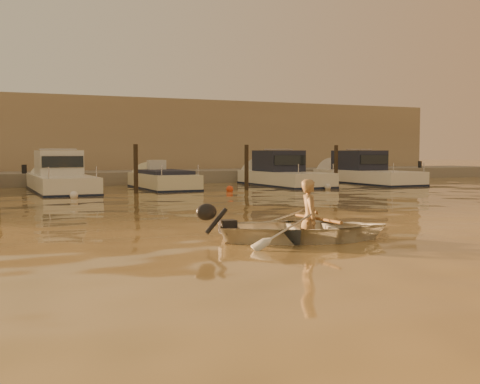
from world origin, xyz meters
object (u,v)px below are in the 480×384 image
moored_boat_4 (284,173)px  moored_boat_5 (367,172)px  dinghy (304,229)px  moored_boat_2 (61,177)px  moored_boat_3 (163,184)px  waterfront_building (83,140)px  person (309,217)px

moored_boat_4 → moored_boat_5: bearing=0.0°
dinghy → moored_boat_2: moored_boat_2 is taller
moored_boat_3 → moored_boat_2: bearing=180.0°
moored_boat_2 → moored_boat_4: bearing=0.0°
moored_boat_5 → dinghy: bearing=-129.6°
moored_boat_2 → moored_boat_4: same height
moored_boat_2 → moored_boat_3: (4.50, 0.00, -0.40)m
moored_boat_4 → waterfront_building: 13.66m
moored_boat_2 → moored_boat_3: bearing=0.0°
moored_boat_3 → waterfront_building: size_ratio=0.13×
dinghy → moored_boat_2: 16.48m
person → moored_boat_5: 21.13m
moored_boat_3 → waterfront_building: (-1.63, 11.00, 2.17)m
moored_boat_2 → waterfront_building: waterfront_building is taller
moored_boat_3 → moored_boat_5: 11.28m
person → moored_boat_5: (13.39, 16.35, 0.18)m
person → moored_boat_3: bearing=12.3°
waterfront_building → moored_boat_4: bearing=-54.3°
waterfront_building → moored_boat_5: bearing=-40.5°
moored_boat_2 → moored_boat_3: size_ratio=1.27×
person → moored_boat_2: bearing=28.0°
moored_boat_2 → waterfront_building: 11.51m
moored_boat_3 → person: bearing=-97.4°
person → moored_boat_4: size_ratio=0.21×
moored_boat_2 → moored_boat_4: (10.77, 0.00, 0.00)m
waterfront_building → moored_boat_3: bearing=-81.6°
moored_boat_2 → dinghy: bearing=-82.0°
moored_boat_3 → moored_boat_4: size_ratio=0.83×
moored_boat_4 → waterfront_building: (-7.90, 11.00, 1.77)m
moored_boat_3 → moored_boat_5: (11.27, 0.00, 0.40)m
moored_boat_2 → moored_boat_5: same height
moored_boat_3 → moored_boat_4: moored_boat_4 is taller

